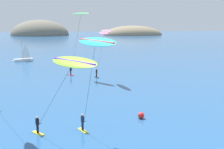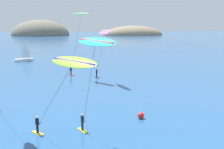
{
  "view_description": "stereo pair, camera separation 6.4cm",
  "coord_description": "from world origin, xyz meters",
  "views": [
    {
      "loc": [
        -10.15,
        -14.73,
        10.19
      ],
      "look_at": [
        -3.88,
        20.07,
        3.59
      ],
      "focal_mm": 45.0,
      "sensor_mm": 36.0,
      "label": 1
    },
    {
      "loc": [
        -10.08,
        -14.74,
        10.19
      ],
      "look_at": [
        -3.88,
        20.07,
        3.59
      ],
      "focal_mm": 45.0,
      "sensor_mm": 36.0,
      "label": 2
    }
  ],
  "objects": [
    {
      "name": "marker_buoy",
      "position": [
        -1.98,
        13.05,
        0.35
      ],
      "size": [
        0.7,
        0.7,
        0.7
      ],
      "primitive_type": "sphere",
      "color": "red",
      "rests_on": "ground"
    },
    {
      "name": "kitesurfer_green",
      "position": [
        -6.74,
        37.03,
        10.68
      ],
      "size": [
        4.59,
        5.98,
        12.03
      ],
      "color": "red",
      "rests_on": "ground"
    },
    {
      "name": "kitesurfer_lime",
      "position": [
        -9.6,
        6.22,
        6.79
      ],
      "size": [
        5.89,
        8.14,
        7.71
      ],
      "color": "yellow",
      "rests_on": "ground"
    },
    {
      "name": "kitesurfer_pink",
      "position": [
        -3.07,
        32.56,
        7.84
      ],
      "size": [
        2.29,
        7.78,
        9.03
      ],
      "color": "#2D2D33",
      "rests_on": "ground"
    },
    {
      "name": "kitesurfer_cyan",
      "position": [
        -7.49,
        8.11,
        8.08
      ],
      "size": [
        3.35,
        6.66,
        9.04
      ],
      "color": "yellow",
      "rests_on": "ground"
    },
    {
      "name": "sailboat_near",
      "position": [
        -20.4,
        61.96,
        0.64
      ],
      "size": [
        5.87,
        3.02,
        5.7
      ],
      "color": "white",
      "rests_on": "ground"
    },
    {
      "name": "headland_island",
      "position": [
        -3.86,
        211.35,
        0.0
      ],
      "size": [
        119.12,
        41.22,
        24.33
      ],
      "color": "#6B6656",
      "rests_on": "ground"
    }
  ]
}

